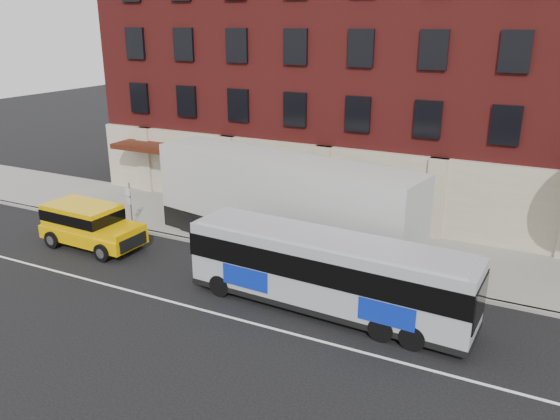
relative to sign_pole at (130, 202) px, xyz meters
The scene contains 9 objects.
ground 10.59m from the sign_pole, 35.87° to the right, with size 120.00×120.00×0.00m, color black.
sidewalk 9.07m from the sign_pole, 18.56° to the left, with size 60.00×6.00×0.15m, color gray.
kerb 8.61m from the sign_pole, ahead, with size 60.00×0.25×0.15m, color gray.
lane_line 10.31m from the sign_pole, 33.60° to the right, with size 60.00×0.12×0.01m, color white.
building 15.03m from the sign_pole, 51.75° to the left, with size 30.00×12.10×15.00m.
sign_pole is the anchor object (origin of this frame).
city_bus 12.98m from the sign_pole, 15.78° to the right, with size 11.04×2.89×3.00m.
yellow_suv 2.80m from the sign_pole, 94.00° to the right, with size 5.46×2.54×2.07m.
shipping_container 8.41m from the sign_pole, ahead, with size 13.75×5.04×4.49m.
Camera 1 is at (10.83, -14.96, 10.41)m, focal length 35.72 mm.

